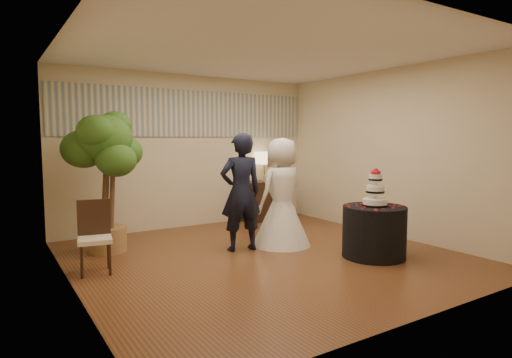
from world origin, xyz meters
TOP-DOWN VIEW (x-y plane):
  - floor at (0.00, 0.00)m, footprint 5.00×5.00m
  - ceiling at (0.00, 0.00)m, footprint 5.00×5.00m
  - wall_back at (0.00, 2.50)m, footprint 5.00×0.06m
  - wall_front at (0.00, -2.50)m, footprint 5.00×0.06m
  - wall_left at (-2.50, 0.00)m, footprint 0.06×5.00m
  - wall_right at (2.50, 0.00)m, footprint 0.06×5.00m
  - mural_border at (0.00, 2.48)m, footprint 4.90×0.02m
  - groom at (-0.12, 0.47)m, footprint 0.69×0.51m
  - bride at (0.57, 0.40)m, footprint 1.02×1.02m
  - cake_table at (1.25, -0.84)m, footprint 1.10×1.10m
  - wedding_cake at (1.25, -0.84)m, footprint 0.34×0.34m
  - console at (1.49, 2.26)m, footprint 1.00×0.55m
  - table_lamp at (1.49, 2.26)m, footprint 0.30×0.30m
  - ficus_tree at (-1.80, 1.45)m, footprint 1.26×1.26m
  - side_chair at (-2.17, 0.49)m, footprint 0.48×0.50m

SIDE VIEW (x-z plane):
  - floor at x=0.00m, z-range 0.00..0.00m
  - cake_table at x=1.25m, z-range 0.00..0.71m
  - console at x=1.49m, z-range 0.00..0.79m
  - side_chair at x=-2.17m, z-range 0.00..0.89m
  - bride at x=0.57m, z-range 0.00..1.66m
  - groom at x=-0.12m, z-range 0.00..1.72m
  - wedding_cake at x=1.25m, z-range 0.71..1.24m
  - ficus_tree at x=-1.80m, z-range 0.00..2.09m
  - table_lamp at x=1.49m, z-range 0.79..1.37m
  - wall_back at x=0.00m, z-range 0.00..2.80m
  - wall_front at x=0.00m, z-range 0.00..2.80m
  - wall_left at x=-2.50m, z-range 0.00..2.80m
  - wall_right at x=2.50m, z-range 0.00..2.80m
  - mural_border at x=0.00m, z-range 1.68..2.52m
  - ceiling at x=0.00m, z-range 2.80..2.80m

